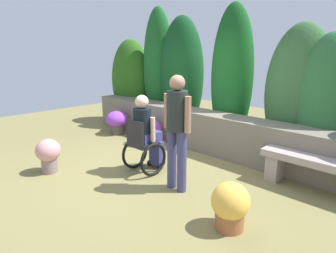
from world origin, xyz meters
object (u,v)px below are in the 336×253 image
at_px(person_standing_companion, 177,126).
at_px(flower_pot_small_foreground, 117,121).
at_px(person_in_wheelchair, 145,136).
at_px(flower_pot_terracotta_by_wall, 48,154).
at_px(stone_bench, 319,169).
at_px(flower_pot_purple_near, 230,205).
at_px(flower_pot_red_accent, 149,131).

xyz_separation_m(person_standing_companion, flower_pot_small_foreground, (-3.15, 1.20, -0.66)).
bearing_deg(person_in_wheelchair, flower_pot_terracotta_by_wall, -125.39).
bearing_deg(flower_pot_terracotta_by_wall, person_standing_companion, 28.32).
bearing_deg(stone_bench, person_in_wheelchair, -152.33).
height_order(flower_pot_purple_near, flower_pot_small_foreground, same).
distance_m(stone_bench, flower_pot_red_accent, 3.51).
bearing_deg(flower_pot_purple_near, stone_bench, 76.94).
bearing_deg(person_in_wheelchair, flower_pot_red_accent, 144.44).
relative_size(stone_bench, flower_pot_purple_near, 2.88).
xyz_separation_m(person_standing_companion, flower_pot_red_accent, (-1.97, 1.19, -0.70)).
height_order(person_in_wheelchair, flower_pot_small_foreground, person_in_wheelchair).
distance_m(flower_pot_purple_near, flower_pot_red_accent, 3.46).
bearing_deg(flower_pot_purple_near, flower_pot_red_accent, 154.15).
distance_m(person_in_wheelchair, flower_pot_terracotta_by_wall, 1.66).
bearing_deg(stone_bench, flower_pot_terracotta_by_wall, -145.25).
height_order(person_in_wheelchair, flower_pot_red_accent, person_in_wheelchair).
bearing_deg(flower_pot_small_foreground, stone_bench, 2.26).
bearing_deg(person_standing_companion, flower_pot_small_foreground, 166.30).
bearing_deg(flower_pot_purple_near, person_in_wheelchair, 167.55).
bearing_deg(flower_pot_small_foreground, flower_pot_terracotta_by_wall, -62.58).
bearing_deg(flower_pot_terracotta_by_wall, person_in_wheelchair, 46.54).
height_order(stone_bench, flower_pot_red_accent, flower_pot_red_accent).
relative_size(stone_bench, flower_pot_terracotta_by_wall, 2.82).
xyz_separation_m(person_standing_companion, flower_pot_purple_near, (1.14, -0.31, -0.69)).
bearing_deg(person_standing_companion, stone_bench, 49.05).
distance_m(stone_bench, flower_pot_small_foreground, 4.69).
relative_size(person_in_wheelchair, flower_pot_purple_near, 2.31).
height_order(flower_pot_red_accent, flower_pot_small_foreground, same).
distance_m(stone_bench, flower_pot_terracotta_by_wall, 4.28).
bearing_deg(person_standing_companion, flower_pot_purple_near, -8.33).
height_order(person_in_wheelchair, flower_pot_terracotta_by_wall, person_in_wheelchair).
height_order(flower_pot_purple_near, flower_pot_red_accent, same).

